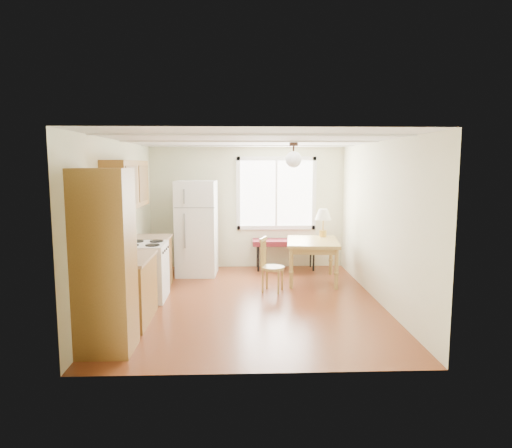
{
  "coord_description": "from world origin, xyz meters",
  "views": [
    {
      "loc": [
        -0.19,
        -6.96,
        2.13
      ],
      "look_at": [
        0.11,
        0.62,
        1.15
      ],
      "focal_mm": 32.0,
      "sensor_mm": 36.0,
      "label": 1
    }
  ],
  "objects": [
    {
      "name": "bench",
      "position": [
        0.77,
        2.22,
        0.55
      ],
      "size": [
        1.34,
        0.52,
        0.61
      ],
      "rotation": [
        0.0,
        0.0,
        -0.02
      ],
      "color": "maroon",
      "rests_on": "ground"
    },
    {
      "name": "dining_table",
      "position": [
        1.17,
        1.24,
        0.66
      ],
      "size": [
        1.05,
        1.31,
        0.76
      ],
      "rotation": [
        0.0,
        0.0,
        -0.11
      ],
      "color": "olive",
      "rests_on": "ground"
    },
    {
      "name": "coffee_maker",
      "position": [
        -1.72,
        -1.11,
        1.03
      ],
      "size": [
        0.22,
        0.26,
        0.35
      ],
      "rotation": [
        0.0,
        0.0,
        -0.21
      ],
      "color": "black",
      "rests_on": "kitchen_run"
    },
    {
      "name": "refrigerator",
      "position": [
        -1.0,
        1.86,
        0.92
      ],
      "size": [
        0.79,
        0.8,
        1.83
      ],
      "rotation": [
        0.0,
        0.0,
        -0.05
      ],
      "color": "white",
      "rests_on": "ground"
    },
    {
      "name": "table_lamp",
      "position": [
        1.44,
        1.67,
        1.15
      ],
      "size": [
        0.31,
        0.31,
        0.54
      ],
      "rotation": [
        0.0,
        0.0,
        0.04
      ],
      "color": "gold",
      "rests_on": "dining_table"
    },
    {
      "name": "kettle",
      "position": [
        -1.8,
        -0.45,
        1.0
      ],
      "size": [
        0.13,
        0.13,
        0.24
      ],
      "color": "red",
      "rests_on": "kitchen_run"
    },
    {
      "name": "chair",
      "position": [
        0.3,
        0.59,
        0.52
      ],
      "size": [
        0.44,
        0.43,
        0.91
      ],
      "rotation": [
        0.0,
        0.0,
        -0.33
      ],
      "color": "olive",
      "rests_on": "ground"
    },
    {
      "name": "pendant_light",
      "position": [
        0.7,
        0.4,
        2.24
      ],
      "size": [
        0.26,
        0.26,
        0.4
      ],
      "color": "black",
      "rests_on": "room_shell"
    },
    {
      "name": "window_unit",
      "position": [
        0.6,
        2.47,
        1.55
      ],
      "size": [
        1.64,
        0.05,
        1.51
      ],
      "color": "white",
      "rests_on": "room_shell"
    },
    {
      "name": "room_shell",
      "position": [
        0.0,
        0.0,
        1.25
      ],
      "size": [
        4.6,
        5.6,
        2.62
      ],
      "color": "#542211",
      "rests_on": "ground"
    },
    {
      "name": "kitchen_run",
      "position": [
        -1.72,
        -0.63,
        0.84
      ],
      "size": [
        0.65,
        3.4,
        2.2
      ],
      "color": "brown",
      "rests_on": "ground"
    }
  ]
}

